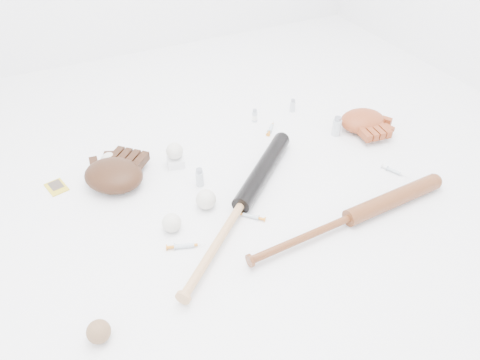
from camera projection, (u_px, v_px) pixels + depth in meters
name	position (u px, v px, depth m)	size (l,w,h in m)	color
bat_dark	(241.00, 204.00, 1.77)	(0.99, 0.07, 0.07)	black
bat_wood	(350.00, 218.00, 1.72)	(0.91, 0.07, 0.07)	brown
glove_dark	(114.00, 175.00, 1.88)	(0.29, 0.29, 0.10)	#341B0E
glove_tan	(363.00, 120.00, 2.22)	(0.26, 0.26, 0.09)	maroon
trading_card	(57.00, 187.00, 1.90)	(0.07, 0.10, 0.01)	gold
pedestal	(176.00, 162.00, 2.01)	(0.07, 0.07, 0.04)	white
baseball_on_pedestal	(175.00, 151.00, 1.97)	(0.07, 0.07, 0.07)	silver
baseball_left	(172.00, 223.00, 1.69)	(0.07, 0.07, 0.07)	silver
baseball_upper	(110.00, 161.00, 1.98)	(0.07, 0.07, 0.07)	silver
baseball_mid	(206.00, 199.00, 1.79)	(0.08, 0.08, 0.08)	silver
baseball_aged	(99.00, 332.00, 1.34)	(0.07, 0.07, 0.07)	brown
syringe_0	(185.00, 246.00, 1.64)	(0.15, 0.03, 0.02)	#ADBCC6
syringe_1	(251.00, 216.00, 1.76)	(0.14, 0.02, 0.02)	#ADBCC6
syringe_2	(271.00, 128.00, 2.23)	(0.14, 0.02, 0.02)	#ADBCC6
syringe_3	(394.00, 171.00, 1.97)	(0.13, 0.02, 0.02)	#ADBCC6
vial_0	(255.00, 115.00, 2.28)	(0.03, 0.03, 0.07)	silver
vial_1	(293.00, 105.00, 2.35)	(0.03, 0.03, 0.07)	silver
vial_2	(200.00, 177.00, 1.89)	(0.03, 0.03, 0.08)	silver
vial_3	(337.00, 126.00, 2.17)	(0.04, 0.04, 0.10)	silver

